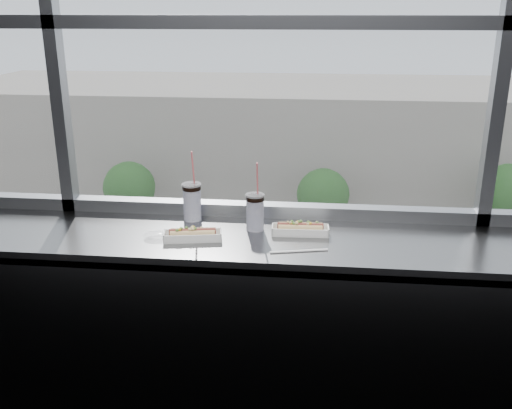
# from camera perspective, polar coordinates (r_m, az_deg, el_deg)

# --- Properties ---
(wall_back_lower) EXTENTS (6.00, 0.00, 6.00)m
(wall_back_lower) POSITION_cam_1_polar(r_m,az_deg,el_deg) (3.02, 1.23, -10.96)
(wall_back_lower) COLOR black
(wall_back_lower) RESTS_ON ground
(counter) EXTENTS (6.00, 0.55, 0.06)m
(counter) POSITION_cam_1_polar(r_m,az_deg,el_deg) (2.54, 0.78, -3.87)
(counter) COLOR gray
(counter) RESTS_ON ground
(counter_fascia) EXTENTS (6.00, 0.04, 1.04)m
(counter_fascia) POSITION_cam_1_polar(r_m,az_deg,el_deg) (2.57, 0.18, -16.85)
(counter_fascia) COLOR gray
(counter_fascia) RESTS_ON ground
(hotdog_tray_left) EXTENTS (0.26, 0.13, 0.06)m
(hotdog_tray_left) POSITION_cam_1_polar(r_m,az_deg,el_deg) (2.50, -6.35, -2.99)
(hotdog_tray_left) COLOR white
(hotdog_tray_left) RESTS_ON counter
(hotdog_tray_right) EXTENTS (0.26, 0.09, 0.06)m
(hotdog_tray_right) POSITION_cam_1_polar(r_m,az_deg,el_deg) (2.55, 4.45, -2.44)
(hotdog_tray_right) COLOR white
(hotdog_tray_right) RESTS_ON counter
(soda_cup_left) EXTENTS (0.09, 0.09, 0.34)m
(soda_cup_left) POSITION_cam_1_polar(r_m,az_deg,el_deg) (2.71, -6.41, 0.47)
(soda_cup_left) COLOR white
(soda_cup_left) RESTS_ON counter
(soda_cup_right) EXTENTS (0.09, 0.09, 0.32)m
(soda_cup_right) POSITION_cam_1_polar(r_m,az_deg,el_deg) (2.58, -0.10, -0.57)
(soda_cup_right) COLOR white
(soda_cup_right) RESTS_ON counter
(loose_straw) EXTENTS (0.24, 0.06, 0.01)m
(loose_straw) POSITION_cam_1_polar(r_m,az_deg,el_deg) (2.38, 4.32, -4.66)
(loose_straw) COLOR white
(loose_straw) RESTS_ON counter
(wrapper) EXTENTS (0.11, 0.08, 0.03)m
(wrapper) POSITION_cam_1_polar(r_m,az_deg,el_deg) (2.54, -9.84, -3.06)
(wrapper) COLOR silver
(wrapper) RESTS_ON counter
(plaza_ground) EXTENTS (120.00, 120.00, 0.00)m
(plaza_ground) POSITION_cam_1_polar(r_m,az_deg,el_deg) (47.92, 5.57, 3.17)
(plaza_ground) COLOR gray
(plaza_ground) RESTS_ON ground
(street_asphalt) EXTENTS (80.00, 10.00, 0.06)m
(street_asphalt) POSITION_cam_1_polar(r_m,az_deg,el_deg) (26.09, 4.86, -10.96)
(street_asphalt) COLOR black
(street_asphalt) RESTS_ON plaza_ground
(far_sidewalk) EXTENTS (80.00, 6.00, 0.04)m
(far_sidewalk) POSITION_cam_1_polar(r_m,az_deg,el_deg) (33.27, 5.21, -4.09)
(far_sidewalk) COLOR gray
(far_sidewalk) RESTS_ON plaza_ground
(far_building) EXTENTS (50.00, 14.00, 8.00)m
(far_building) POSITION_cam_1_polar(r_m,az_deg,el_deg) (41.60, 5.64, 6.40)
(far_building) COLOR #9C9388
(far_building) RESTS_ON plaza_ground
(car_near_c) EXTENTS (2.97, 6.35, 2.06)m
(car_near_c) POSITION_cam_1_polar(r_m,az_deg,el_deg) (22.19, 9.91, -13.89)
(car_near_c) COLOR #5E1F12
(car_near_c) RESTS_ON street_asphalt
(car_far_b) EXTENTS (2.54, 5.67, 1.86)m
(car_far_b) POSITION_cam_1_polar(r_m,az_deg,el_deg) (29.32, 10.42, -5.57)
(car_far_b) COLOR maroon
(car_far_b) RESTS_ON street_asphalt
(car_far_a) EXTENTS (3.04, 5.82, 1.85)m
(car_far_a) POSITION_cam_1_polar(r_m,az_deg,el_deg) (30.48, -11.10, -4.64)
(car_far_a) COLOR #313131
(car_far_a) RESTS_ON street_asphalt
(car_near_b) EXTENTS (2.64, 5.85, 1.92)m
(car_near_b) POSITION_cam_1_polar(r_m,az_deg,el_deg) (23.80, -16.71, -12.21)
(car_near_b) COLOR black
(car_near_b) RESTS_ON street_asphalt
(pedestrian_b) EXTENTS (0.72, 0.97, 2.17)m
(pedestrian_b) POSITION_cam_1_polar(r_m,az_deg,el_deg) (32.92, 5.28, -2.27)
(pedestrian_b) COLOR #66605B
(pedestrian_b) RESTS_ON far_sidewalk
(pedestrian_d) EXTENTS (0.84, 0.63, 1.90)m
(pedestrian_d) POSITION_cam_1_polar(r_m,az_deg,el_deg) (35.08, 19.91, -2.25)
(pedestrian_d) COLOR #66605B
(pedestrian_d) RESTS_ON far_sidewalk
(pedestrian_a) EXTENTS (0.70, 0.93, 2.09)m
(pedestrian_a) POSITION_cam_1_polar(r_m,az_deg,el_deg) (32.17, -2.91, -2.80)
(pedestrian_a) COLOR #66605B
(pedestrian_a) RESTS_ON far_sidewalk
(tree_left) EXTENTS (3.02, 3.02, 4.72)m
(tree_left) POSITION_cam_1_polar(r_m,az_deg,el_deg) (33.87, -12.55, 1.68)
(tree_left) COLOR #47382B
(tree_left) RESTS_ON far_sidewalk
(tree_center) EXTENTS (2.96, 2.96, 4.63)m
(tree_center) POSITION_cam_1_polar(r_m,az_deg,el_deg) (32.17, 6.71, 0.98)
(tree_center) COLOR #47382B
(tree_center) RESTS_ON far_sidewalk
(tree_right) EXTENTS (3.32, 3.32, 5.18)m
(tree_right) POSITION_cam_1_polar(r_m,az_deg,el_deg) (33.74, 23.93, 0.95)
(tree_right) COLOR #47382B
(tree_right) RESTS_ON far_sidewalk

